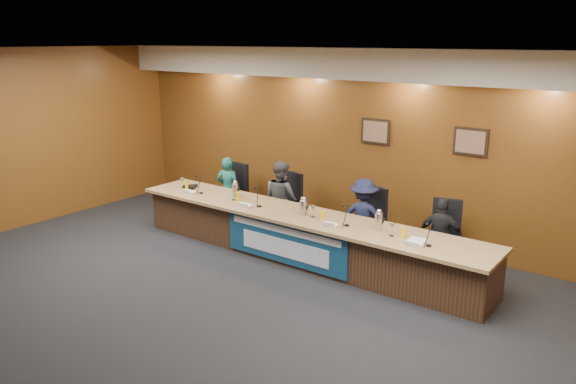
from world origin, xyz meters
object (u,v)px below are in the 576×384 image
object	(u,v)px
panelist_b	(281,198)
carafe_left	(235,191)
office_chair_d	(443,242)
panelist_d	(441,237)
panelist_a	(228,189)
office_chair_a	(232,195)
panelist_c	(363,218)
office_chair_c	(366,225)
dais_body	(301,237)
banner	(285,243)
office_chair_b	(285,207)
carafe_mid	(303,208)
carafe_right	(379,222)
speakerphone	(191,187)

from	to	relation	value
panelist_b	carafe_left	size ratio (longest dim) A/B	5.64
office_chair_d	panelist_d	bearing A→B (deg)	-104.34
panelist_a	office_chair_a	distance (m)	0.17
panelist_c	office_chair_d	xyz separation A→B (m)	(1.28, 0.10, -0.15)
panelist_b	office_chair_c	xyz separation A→B (m)	(1.63, 0.10, -0.18)
dais_body	banner	world-z (taller)	banner
office_chair_c	office_chair_a	bearing A→B (deg)	-163.25
panelist_a	panelist_d	xyz separation A→B (m)	(4.16, 0.00, -0.03)
panelist_a	office_chair_b	world-z (taller)	panelist_a
panelist_a	office_chair_d	world-z (taller)	panelist_a
office_chair_b	carafe_left	xyz separation A→B (m)	(-0.47, -0.76, 0.39)
panelist_c	dais_body	bearing A→B (deg)	29.21
panelist_d	office_chair_b	world-z (taller)	panelist_d
office_chair_a	dais_body	bearing A→B (deg)	-13.25
dais_body	carafe_mid	world-z (taller)	carafe_mid
carafe_mid	panelist_a	bearing A→B (deg)	161.45
panelist_b	banner	bearing A→B (deg)	144.61
panelist_b	office_chair_c	bearing A→B (deg)	-161.47
office_chair_a	carafe_left	xyz separation A→B (m)	(0.79, -0.76, 0.39)
dais_body	panelist_d	size ratio (longest dim) A/B	5.14
panelist_d	office_chair_b	bearing A→B (deg)	-10.04
office_chair_a	panelist_c	bearing A→B (deg)	5.00
carafe_left	carafe_right	size ratio (longest dim) A/B	0.93
banner	speakerphone	size ratio (longest dim) A/B	6.88
dais_body	panelist_b	size ratio (longest dim) A/B	4.53
office_chair_b	office_chair_c	world-z (taller)	same
panelist_a	carafe_right	size ratio (longest dim) A/B	4.88
panelist_a	carafe_right	xyz separation A→B (m)	(3.52, -0.72, 0.26)
office_chair_c	panelist_c	bearing A→B (deg)	-73.25
panelist_b	carafe_right	world-z (taller)	panelist_b
office_chair_a	office_chair_d	xyz separation A→B (m)	(4.16, 0.00, 0.00)
office_chair_c	panelist_a	bearing A→B (deg)	-161.27
carafe_mid	carafe_right	world-z (taller)	carafe_right
panelist_b	panelist_c	xyz separation A→B (m)	(1.63, 0.00, -0.03)
dais_body	panelist_d	world-z (taller)	panelist_d
panelist_a	panelist_c	xyz separation A→B (m)	(2.88, 0.00, 0.01)
carafe_mid	panelist_c	bearing A→B (deg)	50.96
office_chair_d	speakerphone	bearing A→B (deg)	175.71
banner	carafe_mid	size ratio (longest dim) A/B	9.83
panelist_a	panelist_d	world-z (taller)	panelist_a
office_chair_b	speakerphone	size ratio (longest dim) A/B	1.50
dais_body	banner	xyz separation A→B (m)	(0.00, -0.41, 0.03)
dais_body	carafe_mid	xyz separation A→B (m)	(0.09, -0.06, 0.51)
banner	carafe_left	xyz separation A→B (m)	(-1.39, 0.46, 0.49)
panelist_a	panelist_b	distance (m)	1.25
carafe_left	carafe_right	distance (m)	2.74
dais_body	carafe_mid	distance (m)	0.52
office_chair_b	carafe_mid	distance (m)	1.38
office_chair_b	panelist_a	bearing A→B (deg)	-164.79
carafe_mid	office_chair_d	bearing A→B (deg)	24.44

